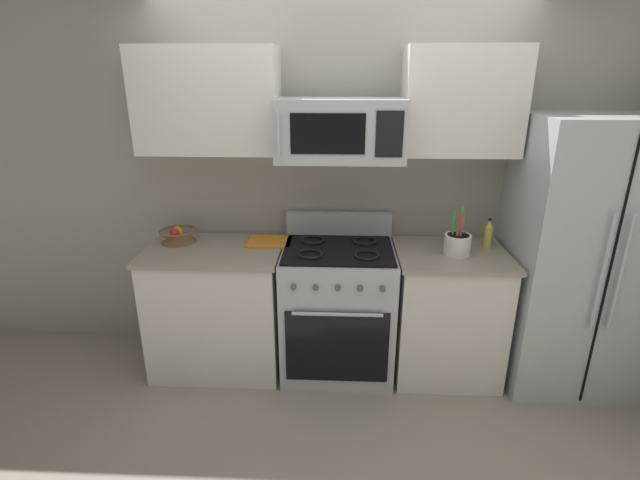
% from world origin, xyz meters
% --- Properties ---
extents(ground_plane, '(16.00, 16.00, 0.00)m').
position_xyz_m(ground_plane, '(0.00, 0.00, 0.00)').
color(ground_plane, gray).
extents(wall_back, '(8.00, 0.10, 2.60)m').
position_xyz_m(wall_back, '(0.00, 1.07, 1.30)').
color(wall_back, '#9E998E').
rests_on(wall_back, ground).
extents(counter_left, '(0.93, 0.65, 0.91)m').
position_xyz_m(counter_left, '(-0.85, 0.68, 0.46)').
color(counter_left, silver).
rests_on(counter_left, ground).
extents(range_oven, '(0.76, 0.69, 1.09)m').
position_xyz_m(range_oven, '(-0.00, 0.68, 0.47)').
color(range_oven, '#B2B5BA').
rests_on(range_oven, ground).
extents(counter_right, '(0.74, 0.65, 0.91)m').
position_xyz_m(counter_right, '(0.76, 0.68, 0.46)').
color(counter_right, silver).
rests_on(counter_right, ground).
extents(refrigerator, '(0.85, 0.76, 1.81)m').
position_xyz_m(refrigerator, '(1.58, 0.66, 0.90)').
color(refrigerator, '#B2B5BA').
rests_on(refrigerator, ground).
extents(microwave, '(0.80, 0.44, 0.38)m').
position_xyz_m(microwave, '(-0.00, 0.71, 1.70)').
color(microwave, '#B2B5BA').
extents(upper_cabinets_left, '(0.92, 0.34, 0.67)m').
position_xyz_m(upper_cabinets_left, '(-0.86, 0.85, 1.87)').
color(upper_cabinets_left, silver).
extents(upper_cabinets_right, '(0.73, 0.34, 0.67)m').
position_xyz_m(upper_cabinets_right, '(0.77, 0.85, 1.87)').
color(upper_cabinets_right, silver).
extents(utensil_crock, '(0.17, 0.17, 0.32)m').
position_xyz_m(utensil_crock, '(0.78, 0.64, 0.99)').
color(utensil_crock, white).
rests_on(utensil_crock, counter_right).
extents(fruit_basket, '(0.26, 0.26, 0.11)m').
position_xyz_m(fruit_basket, '(-1.13, 0.80, 0.96)').
color(fruit_basket, brown).
rests_on(fruit_basket, counter_left).
extents(cutting_board, '(0.30, 0.24, 0.02)m').
position_xyz_m(cutting_board, '(-0.48, 0.80, 0.92)').
color(cutting_board, orange).
rests_on(cutting_board, counter_left).
extents(bottle_oil, '(0.05, 0.05, 0.21)m').
position_xyz_m(bottle_oil, '(1.01, 0.77, 1.01)').
color(bottle_oil, gold).
rests_on(bottle_oil, counter_right).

